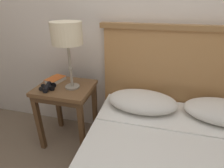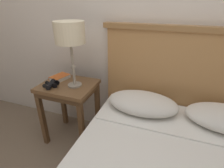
{
  "view_description": "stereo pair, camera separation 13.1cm",
  "coord_description": "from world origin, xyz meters",
  "views": [
    {
      "loc": [
        0.14,
        -0.61,
        1.38
      ],
      "look_at": [
        -0.18,
        0.65,
        0.75
      ],
      "focal_mm": 28.0,
      "sensor_mm": 36.0,
      "label": 1
    },
    {
      "loc": [
        0.26,
        -0.58,
        1.38
      ],
      "look_at": [
        -0.18,
        0.65,
        0.75
      ],
      "focal_mm": 28.0,
      "sensor_mm": 36.0,
      "label": 2
    }
  ],
  "objects": [
    {
      "name": "nightstand",
      "position": [
        -0.65,
        0.7,
        0.54
      ],
      "size": [
        0.51,
        0.43,
        0.65
      ],
      "color": "brown",
      "rests_on": "ground_plane"
    },
    {
      "name": "book_on_nightstand",
      "position": [
        -0.79,
        0.77,
        0.67
      ],
      "size": [
        0.16,
        0.2,
        0.04
      ],
      "color": "silver",
      "rests_on": "nightstand"
    },
    {
      "name": "binoculars_pair",
      "position": [
        -0.76,
        0.61,
        0.67
      ],
      "size": [
        0.15,
        0.16,
        0.05
      ],
      "color": "black",
      "rests_on": "nightstand"
    },
    {
      "name": "wall_back",
      "position": [
        0.0,
        1.03,
        1.3
      ],
      "size": [
        8.0,
        0.06,
        2.6
      ],
      "color": "silver",
      "rests_on": "ground_plane"
    },
    {
      "name": "table_lamp",
      "position": [
        -0.57,
        0.7,
        1.12
      ],
      "size": [
        0.25,
        0.25,
        0.58
      ],
      "color": "gray",
      "rests_on": "nightstand"
    }
  ]
}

